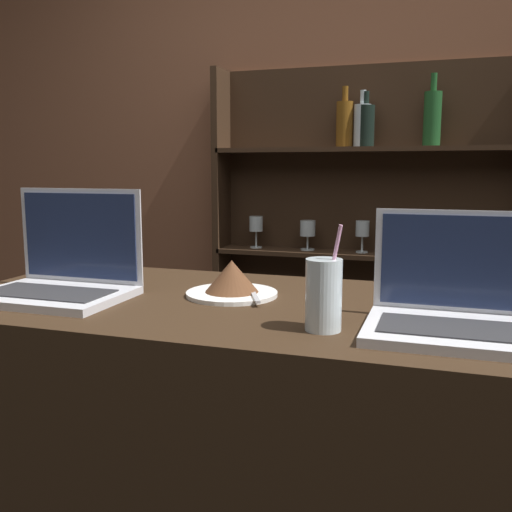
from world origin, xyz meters
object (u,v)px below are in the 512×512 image
object	(u,v)px
laptop_near	(62,273)
laptop_far	(464,308)
water_glass	(324,295)
cake_plate	(232,281)

from	to	relation	value
laptop_near	laptop_far	size ratio (longest dim) A/B	0.99
water_glass	laptop_near	bearing A→B (deg)	171.54
laptop_far	water_glass	distance (m)	0.26
laptop_far	cake_plate	bearing A→B (deg)	163.92
laptop_near	cake_plate	xyz separation A→B (m)	(0.38, 0.12, -0.02)
laptop_near	water_glass	xyz separation A→B (m)	(0.64, -0.10, 0.01)
water_glass	laptop_far	bearing A→B (deg)	15.91
cake_plate	water_glass	distance (m)	0.34
cake_plate	water_glass	xyz separation A→B (m)	(0.26, -0.22, 0.03)
laptop_far	laptop_near	bearing A→B (deg)	178.35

